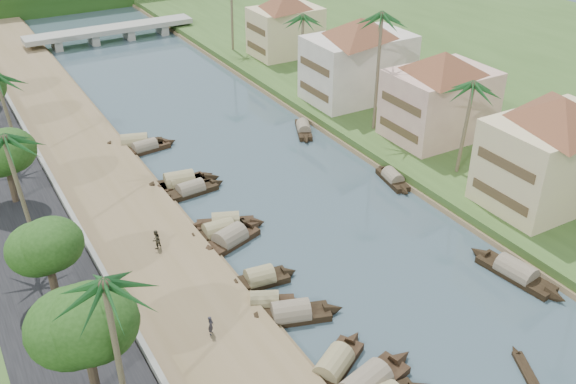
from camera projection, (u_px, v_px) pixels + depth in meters
ground at (366, 258)px, 54.26m from camera, size 220.00×220.00×0.00m
left_bank at (109, 199)px, 62.03m from camera, size 10.00×180.00×0.80m
right_bank at (395, 123)px, 77.21m from camera, size 16.00×180.00×1.20m
road at (17, 220)px, 58.16m from camera, size 8.00×180.00×1.40m
retaining_wall at (63, 202)px, 59.72m from camera, size 0.40×180.00×1.10m
bridge at (111, 31)px, 107.24m from camera, size 28.00×4.00×2.40m
building_near at (553, 149)px, 57.86m from camera, size 14.85×14.85×10.20m
building_mid at (441, 94)px, 70.39m from camera, size 14.11×14.11×9.70m
building_far at (359, 58)px, 80.30m from camera, size 15.59×15.59×10.20m
building_distant at (286, 23)px, 95.94m from camera, size 12.62×12.62×9.20m
sampan_2 at (333, 367)px, 42.84m from camera, size 7.96×5.51×2.17m
sampan_3 at (291, 314)px, 47.42m from camera, size 8.36×4.20×2.22m
sampan_4 at (265, 303)px, 48.60m from camera, size 6.33×4.11×1.87m
sampan_5 at (260, 279)px, 51.08m from camera, size 6.67×2.43×2.11m
sampan_6 at (230, 240)px, 55.92m from camera, size 8.00×4.17×2.33m
sampan_7 at (219, 231)px, 57.04m from camera, size 7.84×2.02×2.09m
sampan_8 at (226, 224)px, 58.07m from camera, size 7.44×4.41×2.27m
sampan_9 at (191, 190)px, 63.40m from camera, size 7.69×2.01×1.96m
sampan_10 at (181, 183)px, 64.73m from camera, size 7.73×2.27×2.12m
sampan_11 at (180, 183)px, 64.71m from camera, size 8.79×3.25×2.44m
sampan_12 at (145, 148)px, 71.61m from camera, size 7.93×2.17×1.91m
sampan_13 at (135, 144)px, 72.60m from camera, size 8.80×4.40×2.35m
sampan_14 at (516, 273)px, 51.79m from camera, size 2.87×9.36×2.23m
sampan_15 at (393, 179)px, 65.50m from camera, size 2.50×6.78×1.84m
sampan_16 at (304, 129)px, 76.11m from camera, size 4.35×7.30×1.86m
canoe_0 at (528, 374)px, 42.70m from camera, size 3.03×5.20×0.72m
canoe_1 at (257, 284)px, 51.00m from camera, size 4.41×0.93×0.71m
canoe_2 at (184, 183)px, 65.33m from camera, size 6.06×2.68×0.88m
palm_1 at (470, 87)px, 60.72m from camera, size 3.20×3.20×10.85m
palm_2 at (382, 18)px, 68.01m from camera, size 3.20×3.20×14.75m
palm_3 at (301, 18)px, 83.96m from camera, size 3.20×3.20×10.34m
palm_4 at (105, 287)px, 32.43m from camera, size 3.20×3.20×12.01m
palm_5 at (10, 140)px, 48.02m from camera, size 3.20×3.20×11.78m
palm_6 at (1, 78)px, 63.16m from camera, size 3.20×3.20×10.53m
tree_1 at (83, 325)px, 36.83m from camera, size 5.48×5.48×7.85m
tree_2 at (45, 247)px, 45.20m from camera, size 4.59×4.59×6.57m
tree_3 at (4, 153)px, 57.26m from camera, size 4.84×4.84×7.02m
tree_6 at (374, 47)px, 85.26m from camera, size 4.33×4.33×6.74m
person_near at (211, 325)px, 44.70m from camera, size 0.64×0.66×1.52m
person_far at (156, 239)px, 53.76m from camera, size 1.04×0.98×1.70m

